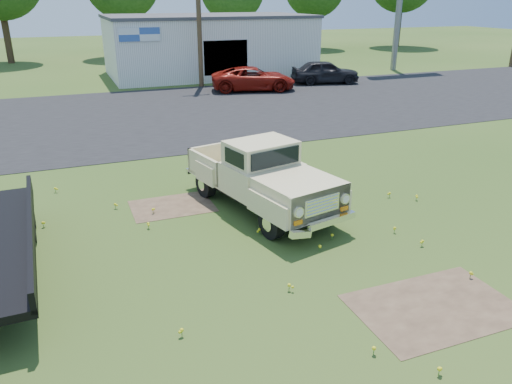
% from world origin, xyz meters
% --- Properties ---
extents(ground, '(140.00, 140.00, 0.00)m').
position_xyz_m(ground, '(0.00, 0.00, 0.00)').
color(ground, '#2A4A17').
rests_on(ground, ground).
extents(asphalt_lot, '(90.00, 14.00, 0.02)m').
position_xyz_m(asphalt_lot, '(0.00, 15.00, 0.00)').
color(asphalt_lot, black).
rests_on(asphalt_lot, ground).
extents(dirt_patch_a, '(3.00, 2.00, 0.01)m').
position_xyz_m(dirt_patch_a, '(1.50, -3.00, 0.00)').
color(dirt_patch_a, '#4C3929').
rests_on(dirt_patch_a, ground).
extents(dirt_patch_b, '(2.20, 1.60, 0.01)m').
position_xyz_m(dirt_patch_b, '(-2.00, 3.50, 0.00)').
color(dirt_patch_b, '#4C3929').
rests_on(dirt_patch_b, ground).
extents(commercial_building, '(14.20, 8.20, 4.15)m').
position_xyz_m(commercial_building, '(6.00, 26.99, 2.10)').
color(commercial_building, beige).
rests_on(commercial_building, ground).
extents(utility_pole_mid, '(1.60, 0.30, 9.00)m').
position_xyz_m(utility_pole_mid, '(4.00, 22.00, 4.60)').
color(utility_pole_mid, '#41331E').
rests_on(utility_pole_mid, ground).
extents(vintage_pickup_truck, '(3.16, 5.56, 1.90)m').
position_xyz_m(vintage_pickup_truck, '(0.22, 2.48, 0.95)').
color(vintage_pickup_truck, beige).
rests_on(vintage_pickup_truck, ground).
extents(red_pickup, '(5.45, 3.46, 1.40)m').
position_xyz_m(red_pickup, '(6.55, 19.43, 0.70)').
color(red_pickup, maroon).
rests_on(red_pickup, ground).
extents(dark_sedan, '(4.66, 2.75, 1.49)m').
position_xyz_m(dark_sedan, '(11.87, 20.18, 0.74)').
color(dark_sedan, black).
rests_on(dark_sedan, ground).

